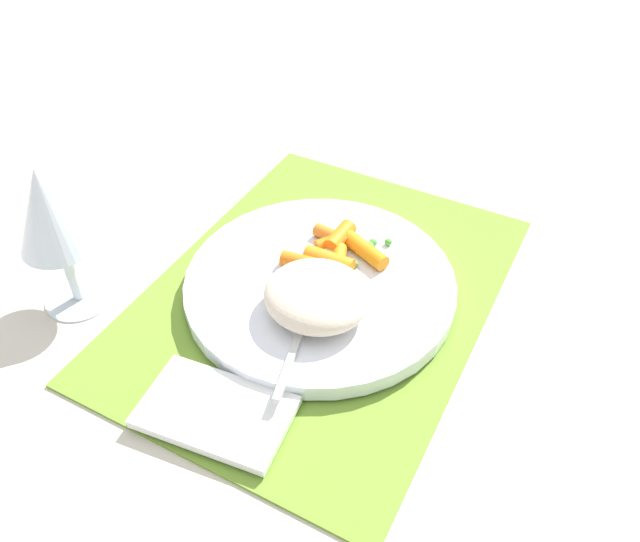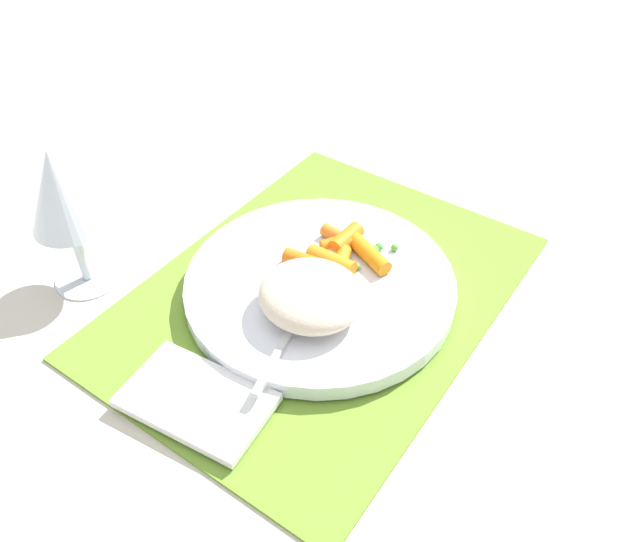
{
  "view_description": "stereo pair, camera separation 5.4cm",
  "coord_description": "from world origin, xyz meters",
  "px_view_note": "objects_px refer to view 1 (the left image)",
  "views": [
    {
      "loc": [
        -0.39,
        -0.21,
        0.43
      ],
      "look_at": [
        0.0,
        0.0,
        0.03
      ],
      "focal_mm": 35.91,
      "sensor_mm": 36.0,
      "label": 1
    },
    {
      "loc": [
        -0.36,
        -0.25,
        0.43
      ],
      "look_at": [
        0.0,
        0.0,
        0.03
      ],
      "focal_mm": 35.91,
      "sensor_mm": 36.0,
      "label": 2
    }
  ],
  "objects_px": {
    "rice_mound": "(317,296)",
    "carrot_portion": "(336,251)",
    "wine_glass": "(49,214)",
    "napkin": "(216,412)",
    "plate": "(320,285)",
    "fork": "(313,296)"
  },
  "relations": [
    {
      "from": "wine_glass",
      "to": "napkin",
      "type": "distance_m",
      "value": 0.22
    },
    {
      "from": "plate",
      "to": "rice_mound",
      "type": "xyz_separation_m",
      "value": [
        -0.04,
        -0.02,
        0.03
      ]
    },
    {
      "from": "carrot_portion",
      "to": "wine_glass",
      "type": "height_order",
      "value": "wine_glass"
    },
    {
      "from": "rice_mound",
      "to": "plate",
      "type": "bearing_deg",
      "value": 24.2
    },
    {
      "from": "rice_mound",
      "to": "napkin",
      "type": "relative_size",
      "value": 0.8
    },
    {
      "from": "wine_glass",
      "to": "napkin",
      "type": "bearing_deg",
      "value": -104.72
    },
    {
      "from": "wine_glass",
      "to": "plate",
      "type": "bearing_deg",
      "value": -60.92
    },
    {
      "from": "carrot_portion",
      "to": "rice_mound",
      "type": "bearing_deg",
      "value": -165.73
    },
    {
      "from": "plate",
      "to": "napkin",
      "type": "relative_size",
      "value": 2.17
    },
    {
      "from": "rice_mound",
      "to": "carrot_portion",
      "type": "xyz_separation_m",
      "value": [
        0.07,
        0.02,
        -0.01
      ]
    },
    {
      "from": "carrot_portion",
      "to": "fork",
      "type": "distance_m",
      "value": 0.06
    },
    {
      "from": "rice_mound",
      "to": "carrot_portion",
      "type": "relative_size",
      "value": 1.0
    },
    {
      "from": "napkin",
      "to": "wine_glass",
      "type": "bearing_deg",
      "value": 75.28
    },
    {
      "from": "rice_mound",
      "to": "napkin",
      "type": "xyz_separation_m",
      "value": [
        -0.13,
        0.02,
        -0.03
      ]
    },
    {
      "from": "plate",
      "to": "wine_glass",
      "type": "height_order",
      "value": "wine_glass"
    },
    {
      "from": "carrot_portion",
      "to": "plate",
      "type": "bearing_deg",
      "value": -177.51
    },
    {
      "from": "carrot_portion",
      "to": "fork",
      "type": "height_order",
      "value": "carrot_portion"
    },
    {
      "from": "wine_glass",
      "to": "rice_mound",
      "type": "bearing_deg",
      "value": -71.3
    },
    {
      "from": "plate",
      "to": "fork",
      "type": "xyz_separation_m",
      "value": [
        -0.03,
        -0.01,
        0.01
      ]
    },
    {
      "from": "plate",
      "to": "rice_mound",
      "type": "relative_size",
      "value": 2.7
    },
    {
      "from": "plate",
      "to": "wine_glass",
      "type": "distance_m",
      "value": 0.25
    },
    {
      "from": "fork",
      "to": "wine_glass",
      "type": "height_order",
      "value": "wine_glass"
    }
  ]
}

